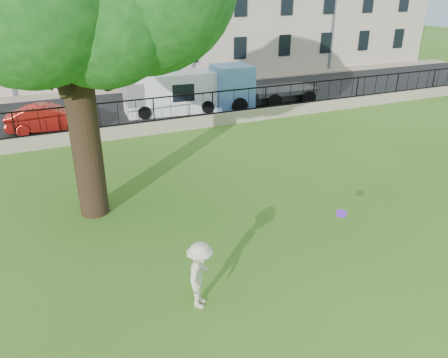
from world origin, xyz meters
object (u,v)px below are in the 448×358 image
frisbee (341,214)px  blue_truck (263,85)px  man (200,275)px  red_sedan (50,118)px  white_van (172,92)px

frisbee → blue_truck: (5.88, 14.56, -0.13)m
man → red_sedan: man is taller
frisbee → white_van: bearing=87.4°
frisbee → white_van: 15.58m
blue_truck → man: bearing=-121.9°
frisbee → blue_truck: bearing=68.0°
frisbee → blue_truck: size_ratio=0.05×
red_sedan → blue_truck: bearing=-82.4°
man → red_sedan: size_ratio=0.41×
man → frisbee: (3.80, 0.16, 0.58)m
white_van → blue_truck: 5.27m
man → white_van: bearing=18.4°
blue_truck → frisbee: bearing=-110.6°
frisbee → red_sedan: 15.69m
man → frisbee: size_ratio=5.87×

